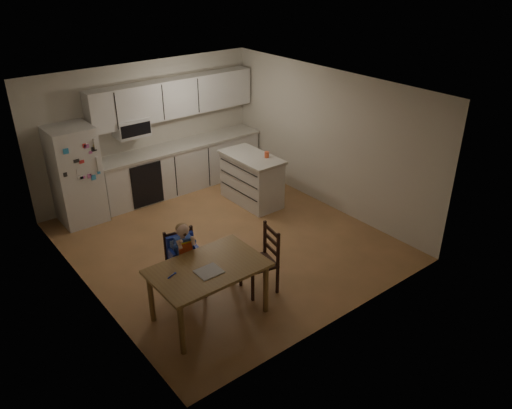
{
  "coord_description": "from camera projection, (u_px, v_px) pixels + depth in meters",
  "views": [
    {
      "loc": [
        -3.95,
        -5.82,
        4.24
      ],
      "look_at": [
        -0.0,
        -0.82,
        0.99
      ],
      "focal_mm": 35.0,
      "sensor_mm": 36.0,
      "label": 1
    }
  ],
  "objects": [
    {
      "name": "refrigerator",
      "position": [
        76.0,
        175.0,
        8.44
      ],
      "size": [
        0.72,
        0.7,
        1.7
      ],
      "primitive_type": "cube",
      "color": "silver",
      "rests_on": "ground"
    },
    {
      "name": "red_cup",
      "position": [
        267.0,
        155.0,
        8.94
      ],
      "size": [
        0.08,
        0.08,
        0.11
      ],
      "primitive_type": "cylinder",
      "color": "#E1562D",
      "rests_on": "kitchen_island"
    },
    {
      "name": "kitchen_island",
      "position": [
        252.0,
        179.0,
        9.24
      ],
      "size": [
        0.66,
        1.25,
        0.93
      ],
      "color": "silver",
      "rests_on": "ground"
    },
    {
      "name": "room",
      "position": [
        206.0,
        161.0,
        7.94
      ],
      "size": [
        4.52,
        5.01,
        2.51
      ],
      "color": "olive",
      "rests_on": "ground"
    },
    {
      "name": "napkin",
      "position": [
        209.0,
        272.0,
        6.06
      ],
      "size": [
        0.3,
        0.26,
        0.01
      ],
      "primitive_type": "cube",
      "color": "#B1B1B6",
      "rests_on": "dining_table"
    },
    {
      "name": "dining_table",
      "position": [
        208.0,
        274.0,
        6.2
      ],
      "size": [
        1.41,
        0.91,
        0.76
      ],
      "color": "brown",
      "rests_on": "ground"
    },
    {
      "name": "toddler_spoon",
      "position": [
        171.0,
        276.0,
        5.97
      ],
      "size": [
        0.12,
        0.06,
        0.02
      ],
      "primitive_type": "cylinder",
      "rotation": [
        0.0,
        1.57,
        0.35
      ],
      "color": "#2135AE",
      "rests_on": "dining_table"
    },
    {
      "name": "chair_booster",
      "position": [
        183.0,
        252.0,
        6.63
      ],
      "size": [
        0.48,
        0.48,
        1.11
      ],
      "rotation": [
        0.0,
        0.0,
        -0.16
      ],
      "color": "black",
      "rests_on": "ground"
    },
    {
      "name": "kitchen_run",
      "position": [
        178.0,
        146.0,
        9.62
      ],
      "size": [
        3.37,
        0.62,
        2.15
      ],
      "color": "silver",
      "rests_on": "ground"
    },
    {
      "name": "chair_side",
      "position": [
        265.0,
        255.0,
        6.8
      ],
      "size": [
        0.5,
        0.5,
        0.95
      ],
      "rotation": [
        0.0,
        0.0,
        -1.77
      ],
      "color": "black",
      "rests_on": "ground"
    }
  ]
}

